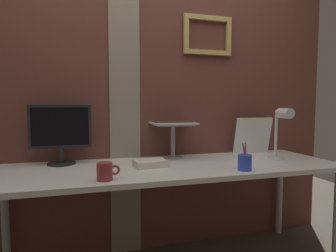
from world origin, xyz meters
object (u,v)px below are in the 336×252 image
object	(u,v)px
laptop	(170,115)
monitor	(61,130)
whiteboard_panel	(253,136)
desk_lamp	(281,128)
pen_cup	(245,162)
coffee_mug	(105,171)

from	to	relation	value
laptop	monitor	bearing A→B (deg)	-174.58
monitor	whiteboard_panel	size ratio (longest dim) A/B	1.24
desk_lamp	pen_cup	xyz separation A→B (m)	(-0.41, -0.20, -0.18)
laptop	whiteboard_panel	distance (m)	0.71
laptop	desk_lamp	bearing A→B (deg)	-26.75
monitor	pen_cup	size ratio (longest dim) A/B	2.37
monitor	laptop	distance (m)	0.78
pen_cup	coffee_mug	size ratio (longest dim) A/B	1.37
whiteboard_panel	pen_cup	size ratio (longest dim) A/B	1.92
whiteboard_panel	pen_cup	world-z (taller)	whiteboard_panel
laptop	coffee_mug	distance (m)	0.81
monitor	coffee_mug	xyz separation A→B (m)	(0.25, -0.48, -0.18)
pen_cup	coffee_mug	xyz separation A→B (m)	(-0.82, 0.00, -0.00)
monitor	laptop	world-z (taller)	laptop
whiteboard_panel	laptop	bearing A→B (deg)	176.49
whiteboard_panel	desk_lamp	world-z (taller)	desk_lamp
desk_lamp	pen_cup	world-z (taller)	desk_lamp
monitor	desk_lamp	size ratio (longest dim) A/B	1.07
pen_cup	desk_lamp	bearing A→B (deg)	26.13
coffee_mug	pen_cup	bearing A→B (deg)	-0.00
laptop	coffee_mug	world-z (taller)	laptop
whiteboard_panel	pen_cup	xyz separation A→B (m)	(-0.38, -0.51, -0.10)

